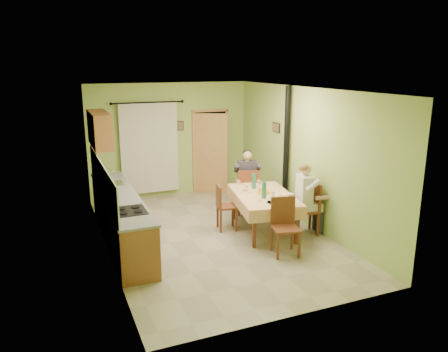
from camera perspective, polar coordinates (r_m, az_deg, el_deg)
name	(u,v)px	position (r m, az deg, el deg)	size (l,w,h in m)	color
floor	(214,236)	(8.55, -1.31, -7.80)	(4.00, 6.00, 0.01)	tan
room_shell	(214,143)	(8.04, -1.38, 4.29)	(4.04, 6.04, 2.82)	#ABCD69
kitchen_run	(120,217)	(8.34, -13.39, -5.25)	(0.64, 3.64, 1.56)	brown
upper_cabinets	(100,129)	(9.24, -15.94, 5.89)	(0.35, 1.40, 0.70)	brown
curtain	(149,148)	(10.73, -9.71, 3.64)	(1.70, 0.07, 2.22)	black
doorway	(211,152)	(11.19, -1.74, 3.19)	(0.96, 0.43, 2.15)	black
dining_table	(263,213)	(8.71, 5.17, -4.77)	(1.39, 1.97, 0.76)	#EFB07B
tableware	(266,192)	(8.48, 5.51, -2.15)	(0.70, 1.69, 0.33)	white
chair_far	(247,200)	(9.73, 3.03, -3.19)	(0.58, 0.58, 1.02)	brown
chair_near	(285,238)	(7.74, 7.98, -8.07)	(0.52, 0.52, 1.00)	brown
chair_right	(305,219)	(8.71, 10.57, -5.57)	(0.54, 0.54, 1.03)	brown
chair_left	(226,216)	(8.77, 0.29, -5.20)	(0.44, 0.44, 0.93)	brown
man_far	(247,175)	(9.58, 3.06, 0.18)	(0.65, 0.58, 1.39)	#38333D
man_right	(306,190)	(8.52, 10.65, -1.87)	(0.53, 0.62, 1.39)	silver
stove_flue	(286,169)	(9.55, 8.04, 0.91)	(0.24, 0.24, 2.80)	black
picture_back	(180,126)	(10.91, -5.78, 6.55)	(0.19, 0.03, 0.23)	black
picture_right	(276,127)	(9.94, 6.81, 6.33)	(0.03, 0.31, 0.21)	brown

